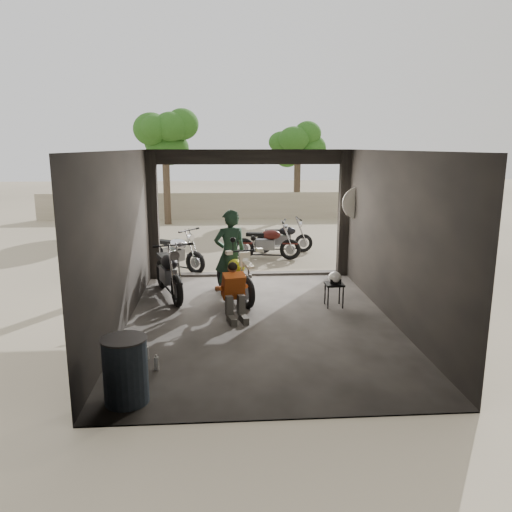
{
  "coord_description": "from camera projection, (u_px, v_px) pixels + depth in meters",
  "views": [
    {
      "loc": [
        -0.7,
        -8.97,
        3.27
      ],
      "look_at": [
        -0.04,
        0.6,
        1.16
      ],
      "focal_mm": 35.0,
      "sensor_mm": 36.0,
      "label": 1
    }
  ],
  "objects": [
    {
      "name": "outside_bike_c",
      "position": [
        284.0,
        236.0,
        15.54
      ],
      "size": [
        1.66,
        0.77,
        1.09
      ],
      "primitive_type": null,
      "rotation": [
        0.0,
        0.0,
        1.64
      ],
      "color": "black",
      "rests_on": "ground"
    },
    {
      "name": "sign_post",
      "position": [
        357.0,
        219.0,
        12.07
      ],
      "size": [
        0.77,
        0.08,
        2.32
      ],
      "rotation": [
        0.0,
        0.0,
        0.25
      ],
      "color": "black",
      "rests_on": "ground"
    },
    {
      "name": "main_bike",
      "position": [
        235.0,
        272.0,
        10.78
      ],
      "size": [
        1.33,
        1.98,
        1.22
      ],
      "primitive_type": null,
      "rotation": [
        0.0,
        0.0,
        0.35
      ],
      "color": "#EBE6C6",
      "rests_on": "ground"
    },
    {
      "name": "mechanic",
      "position": [
        235.0,
        294.0,
        9.44
      ],
      "size": [
        0.7,
        0.85,
        1.08
      ],
      "primitive_type": null,
      "rotation": [
        0.0,
        0.0,
        0.23
      ],
      "color": "#CC571B",
      "rests_on": "ground"
    },
    {
      "name": "garage",
      "position": [
        258.0,
        251.0,
        9.75
      ],
      "size": [
        7.0,
        7.13,
        3.2
      ],
      "color": "#2D2B28",
      "rests_on": "ground"
    },
    {
      "name": "tree_left",
      "position": [
        165.0,
        129.0,
        20.6
      ],
      "size": [
        2.2,
        2.2,
        5.6
      ],
      "color": "#382B1E",
      "rests_on": "ground"
    },
    {
      "name": "ground",
      "position": [
        260.0,
        322.0,
        9.49
      ],
      "size": [
        80.0,
        80.0,
        0.0
      ],
      "primitive_type": "plane",
      "color": "#7A6D56",
      "rests_on": "ground"
    },
    {
      "name": "tree_right",
      "position": [
        298.0,
        140.0,
        22.55
      ],
      "size": [
        2.2,
        2.2,
        5.0
      ],
      "color": "#382B1E",
      "rests_on": "ground"
    },
    {
      "name": "left_bike",
      "position": [
        168.0,
        268.0,
        10.95
      ],
      "size": [
        1.35,
        2.07,
        1.3
      ],
      "primitive_type": null,
      "rotation": [
        0.0,
        0.0,
        0.32
      ],
      "color": "black",
      "rests_on": "ground"
    },
    {
      "name": "boundary_wall",
      "position": [
        237.0,
        205.0,
        23.0
      ],
      "size": [
        18.0,
        0.3,
        1.2
      ],
      "primitive_type": "cube",
      "color": "gray",
      "rests_on": "ground"
    },
    {
      "name": "helmet",
      "position": [
        335.0,
        278.0,
        10.21
      ],
      "size": [
        0.31,
        0.32,
        0.26
      ],
      "primitive_type": "ellipsoid",
      "rotation": [
        0.0,
        0.0,
        0.14
      ],
      "color": "white",
      "rests_on": "stool"
    },
    {
      "name": "rider",
      "position": [
        230.0,
        254.0,
        10.88
      ],
      "size": [
        0.79,
        0.61,
        1.95
      ],
      "primitive_type": "imported",
      "rotation": [
        0.0,
        0.0,
        3.36
      ],
      "color": "#172E21",
      "rests_on": "ground"
    },
    {
      "name": "outside_bike_a",
      "position": [
        175.0,
        249.0,
        13.28
      ],
      "size": [
        1.81,
        1.63,
        1.18
      ],
      "primitive_type": null,
      "rotation": [
        0.0,
        0.0,
        0.91
      ],
      "color": "black",
      "rests_on": "ground"
    },
    {
      "name": "oil_drum",
      "position": [
        126.0,
        371.0,
        6.41
      ],
      "size": [
        0.75,
        0.75,
        0.89
      ],
      "primitive_type": "cylinder",
      "rotation": [
        0.0,
        0.0,
        -0.4
      ],
      "color": "#435970",
      "rests_on": "ground"
    },
    {
      "name": "stool",
      "position": [
        334.0,
        287.0,
        10.28
      ],
      "size": [
        0.37,
        0.37,
        0.51
      ],
      "rotation": [
        0.0,
        0.0,
        0.19
      ],
      "color": "black",
      "rests_on": "ground"
    },
    {
      "name": "outside_bike_b",
      "position": [
        267.0,
        240.0,
        14.65
      ],
      "size": [
        1.83,
        1.04,
        1.17
      ],
      "primitive_type": null,
      "rotation": [
        0.0,
        0.0,
        1.37
      ],
      "color": "#481511",
      "rests_on": "ground"
    }
  ]
}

